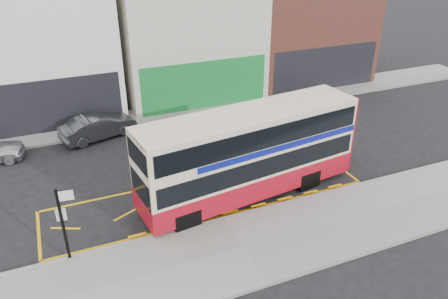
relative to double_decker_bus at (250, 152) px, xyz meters
name	(u,v)px	position (x,y,z in m)	size (l,w,h in m)	color
ground	(220,216)	(-1.83, -1.08, -2.07)	(120.00, 120.00, 0.00)	black
pavement	(244,248)	(-1.83, -3.38, -2.00)	(40.00, 4.00, 0.15)	gray
kerb	(224,219)	(-1.83, -1.45, -2.00)	(40.00, 0.15, 0.15)	gray
far_pavement	(153,117)	(-1.83, 9.92, -2.00)	(50.00, 3.00, 0.15)	gray
road_markings	(207,196)	(-1.83, 0.52, -2.07)	(14.00, 3.40, 0.01)	#F0B00C
terrace_left	(39,25)	(-7.33, 13.91, 3.25)	(8.00, 8.01, 11.80)	white
terrace_green_shop	(184,18)	(1.67, 13.91, 3.00)	(9.00, 8.01, 11.30)	beige
terrace_right	(299,16)	(10.67, 13.91, 2.50)	(9.00, 8.01, 10.30)	#9F513F
double_decker_bus	(250,152)	(0.00, 0.00, 0.00)	(10.09, 3.49, 3.94)	beige
bus_stop_post	(63,217)	(-7.77, -1.48, -0.18)	(0.71, 0.17, 2.88)	black
car_grey	(99,126)	(-5.29, 8.37, -1.38)	(1.46, 4.19, 1.38)	#3F4146
car_white	(327,99)	(9.02, 7.19, -1.45)	(1.76, 4.32, 1.25)	white
street_tree_right	(274,41)	(7.06, 11.09, 1.61)	(2.50, 2.50, 5.40)	black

